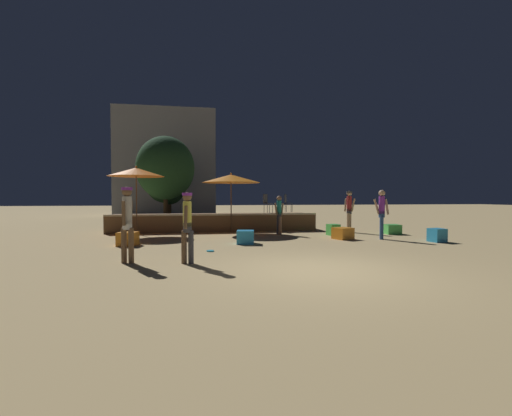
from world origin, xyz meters
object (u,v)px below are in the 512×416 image
Objects in this scene: person_1 at (382,212)px; person_4 at (349,208)px; cube_seat_0 at (392,229)px; cube_seat_2 at (343,233)px; bistro_chair_2 at (267,201)px; person_0 at (279,214)px; bistro_chair_0 at (186,202)px; patio_umbrella_0 at (136,172)px; frisbee_disc at (210,251)px; background_tree_1 at (169,187)px; person_2 at (187,224)px; bistro_chair_1 at (287,201)px; cube_seat_3 at (245,237)px; background_tree_2 at (165,168)px; person_3 at (127,219)px; patio_umbrella_1 at (231,179)px; cube_seat_1 at (128,239)px; cube_seat_5 at (333,230)px; cube_seat_4 at (437,235)px; background_tree_0 at (165,181)px.

person_1 is 0.99× the size of person_4.
cube_seat_0 is 0.35× the size of person_1.
bistro_chair_2 is at bearing 118.97° from cube_seat_2.
bistro_chair_0 is at bearing 39.55° from person_0.
patio_umbrella_0 is 13.19× the size of frisbee_disc.
background_tree_1 is at bearing 83.52° from person_4.
person_2 is 1.91× the size of bistro_chair_1.
cube_seat_3 is (4.20, -3.68, -2.44)m from patio_umbrella_0.
bistro_chair_1 reaches higher than person_2.
background_tree_2 reaches higher than cube_seat_2.
cube_seat_0 is at bearing -74.24° from bistro_chair_2.
patio_umbrella_0 is 1.59× the size of person_3.
patio_umbrella_1 is 7.41m from cube_seat_0.
cube_seat_5 is at bearing 12.32° from cube_seat_1.
cube_seat_0 is 10.05m from person_2.
person_0 is at bearing 33.78° from bistro_chair_0.
cube_seat_1 is at bearing 177.09° from cube_seat_3.
bistro_chair_2 is (4.96, 7.52, 0.32)m from person_3.
person_0 is (-2.15, 0.76, 0.65)m from cube_seat_5.
person_3 is (-10.11, -2.27, 0.83)m from cube_seat_4.
patio_umbrella_1 reaches higher than bistro_chair_1.
bistro_chair_1 is at bearing 108.79° from cube_seat_5.
patio_umbrella_0 is 3.26× the size of bistro_chair_0.
background_tree_2 is at bearing 113.24° from patio_umbrella_1.
person_2 is 0.39× the size of background_tree_0.
background_tree_0 is (-0.11, 14.43, 2.55)m from cube_seat_1.
bistro_chair_2 is at bearing 69.88° from cube_seat_3.
background_tree_2 is (-2.51, 13.82, 3.55)m from frisbee_disc.
cube_seat_1 is 9.51m from person_4.
cube_seat_1 reaches higher than cube_seat_2.
person_1 is at bearing 15.99° from frisbee_disc.
person_3 is 0.32× the size of background_tree_2.
patio_umbrella_0 is 7.51m from person_2.
cube_seat_1 is 5.11m from bistro_chair_0.
cube_seat_2 is 0.48× the size of person_0.
cube_seat_3 is at bearing -73.00° from background_tree_2.
cube_seat_2 is 1.55× the size of cube_seat_5.
background_tree_1 is at bearing 122.99° from cube_seat_4.
person_0 is (-2.01, 2.03, 0.67)m from cube_seat_2.
cube_seat_3 is 0.36× the size of person_3.
frisbee_disc is (-4.10, -6.73, -1.37)m from bistro_chair_1.
bistro_chair_2 is at bearing -54.97° from background_tree_2.
person_1 is 0.43× the size of background_tree_0.
cube_seat_4 is 18.93m from background_tree_0.
background_tree_1 reaches higher than person_0.
person_2 is 1.47m from person_3.
cube_seat_2 is 0.21× the size of background_tree_1.
cube_seat_3 is at bearing -154.26° from cube_seat_5.
bistro_chair_0 is 1.00× the size of bistro_chair_2.
background_tree_2 reaches higher than cube_seat_0.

